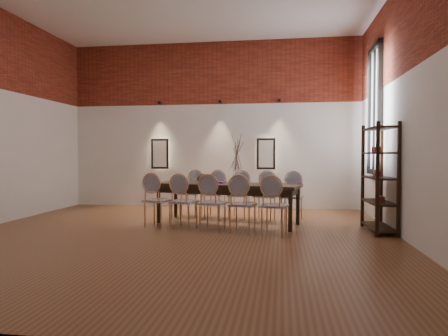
# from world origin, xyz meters

# --- Properties ---
(floor) EXTENTS (7.00, 7.00, 0.02)m
(floor) POSITION_xyz_m (0.00, 0.00, -0.01)
(floor) COLOR brown
(floor) RESTS_ON ground
(wall_back) EXTENTS (7.00, 0.10, 4.00)m
(wall_back) POSITION_xyz_m (0.00, 3.55, 2.00)
(wall_back) COLOR silver
(wall_back) RESTS_ON ground
(wall_front) EXTENTS (7.00, 0.10, 4.00)m
(wall_front) POSITION_xyz_m (0.00, -3.55, 2.00)
(wall_front) COLOR silver
(wall_front) RESTS_ON ground
(wall_right) EXTENTS (0.10, 7.00, 4.00)m
(wall_right) POSITION_xyz_m (3.55, 0.00, 2.00)
(wall_right) COLOR silver
(wall_right) RESTS_ON ground
(brick_band_back) EXTENTS (7.00, 0.02, 1.50)m
(brick_band_back) POSITION_xyz_m (0.00, 3.48, 3.25)
(brick_band_back) COLOR maroon
(brick_band_back) RESTS_ON ground
(brick_band_right) EXTENTS (0.02, 7.00, 1.50)m
(brick_band_right) POSITION_xyz_m (3.48, 0.00, 3.25)
(brick_band_right) COLOR maroon
(brick_band_right) RESTS_ON ground
(niche_left) EXTENTS (0.36, 0.06, 0.66)m
(niche_left) POSITION_xyz_m (-1.30, 3.45, 1.30)
(niche_left) COLOR #FFEAC6
(niche_left) RESTS_ON wall_back
(niche_right) EXTENTS (0.36, 0.06, 0.66)m
(niche_right) POSITION_xyz_m (1.30, 3.45, 1.30)
(niche_right) COLOR #FFEAC6
(niche_right) RESTS_ON wall_back
(spot_fixture_left) EXTENTS (0.08, 0.10, 0.08)m
(spot_fixture_left) POSITION_xyz_m (-1.30, 3.42, 2.55)
(spot_fixture_left) COLOR black
(spot_fixture_left) RESTS_ON wall_back
(spot_fixture_mid) EXTENTS (0.08, 0.10, 0.08)m
(spot_fixture_mid) POSITION_xyz_m (0.20, 3.42, 2.55)
(spot_fixture_mid) COLOR black
(spot_fixture_mid) RESTS_ON wall_back
(spot_fixture_right) EXTENTS (0.08, 0.10, 0.08)m
(spot_fixture_right) POSITION_xyz_m (1.60, 3.42, 2.55)
(spot_fixture_right) COLOR black
(spot_fixture_right) RESTS_ON wall_back
(window_glass) EXTENTS (0.02, 0.78, 2.38)m
(window_glass) POSITION_xyz_m (3.46, 2.00, 2.15)
(window_glass) COLOR silver
(window_glass) RESTS_ON wall_right
(window_frame) EXTENTS (0.08, 0.90, 2.50)m
(window_frame) POSITION_xyz_m (3.44, 2.00, 2.15)
(window_frame) COLOR black
(window_frame) RESTS_ON wall_right
(window_mullion) EXTENTS (0.06, 0.06, 2.40)m
(window_mullion) POSITION_xyz_m (3.44, 2.00, 2.15)
(window_mullion) COLOR black
(window_mullion) RESTS_ON wall_right
(dining_table) EXTENTS (2.78, 1.41, 0.75)m
(dining_table) POSITION_xyz_m (0.67, 1.23, 0.38)
(dining_table) COLOR black
(dining_table) RESTS_ON floor
(chair_near_a) EXTENTS (0.52, 0.52, 0.94)m
(chair_near_a) POSITION_xyz_m (-0.52, 0.77, 0.47)
(chair_near_a) COLOR tan
(chair_near_a) RESTS_ON floor
(chair_near_b) EXTENTS (0.52, 0.52, 0.94)m
(chair_near_b) POSITION_xyz_m (-0.00, 0.66, 0.47)
(chair_near_b) COLOR tan
(chair_near_b) RESTS_ON floor
(chair_near_c) EXTENTS (0.52, 0.52, 0.94)m
(chair_near_c) POSITION_xyz_m (0.52, 0.54, 0.47)
(chair_near_c) COLOR tan
(chair_near_c) RESTS_ON floor
(chair_near_d) EXTENTS (0.52, 0.52, 0.94)m
(chair_near_d) POSITION_xyz_m (1.04, 0.43, 0.47)
(chair_near_d) COLOR tan
(chair_near_d) RESTS_ON floor
(chair_near_e) EXTENTS (0.52, 0.52, 0.94)m
(chair_near_e) POSITION_xyz_m (1.56, 0.31, 0.47)
(chair_near_e) COLOR tan
(chair_near_e) RESTS_ON floor
(chair_far_a) EXTENTS (0.52, 0.52, 0.94)m
(chair_far_a) POSITION_xyz_m (-0.22, 2.15, 0.47)
(chair_far_a) COLOR tan
(chair_far_a) RESTS_ON floor
(chair_far_b) EXTENTS (0.52, 0.52, 0.94)m
(chair_far_b) POSITION_xyz_m (0.30, 2.04, 0.47)
(chair_far_b) COLOR tan
(chair_far_b) RESTS_ON floor
(chair_far_c) EXTENTS (0.52, 0.52, 0.94)m
(chair_far_c) POSITION_xyz_m (0.82, 1.92, 0.47)
(chair_far_c) COLOR tan
(chair_far_c) RESTS_ON floor
(chair_far_d) EXTENTS (0.52, 0.52, 0.94)m
(chair_far_d) POSITION_xyz_m (1.34, 1.81, 0.47)
(chair_far_d) COLOR tan
(chair_far_d) RESTS_ON floor
(chair_far_e) EXTENTS (0.52, 0.52, 0.94)m
(chair_far_e) POSITION_xyz_m (1.86, 1.70, 0.47)
(chair_far_e) COLOR tan
(chair_far_e) RESTS_ON floor
(vase) EXTENTS (0.14, 0.14, 0.30)m
(vase) POSITION_xyz_m (0.85, 1.19, 0.90)
(vase) COLOR silver
(vase) RESTS_ON dining_table
(dried_branches) EXTENTS (0.50, 0.50, 0.70)m
(dried_branches) POSITION_xyz_m (0.85, 1.19, 1.35)
(dried_branches) COLOR #4F3931
(dried_branches) RESTS_ON vase
(bowl) EXTENTS (0.24, 0.24, 0.18)m
(bowl) POSITION_xyz_m (0.20, 1.28, 0.84)
(bowl) COLOR brown
(bowl) RESTS_ON dining_table
(book) EXTENTS (0.29, 0.23, 0.03)m
(book) POSITION_xyz_m (0.48, 1.27, 0.77)
(book) COLOR #8A136C
(book) RESTS_ON dining_table
(shelving_rack) EXTENTS (0.42, 1.01, 1.80)m
(shelving_rack) POSITION_xyz_m (3.28, 0.85, 0.90)
(shelving_rack) COLOR black
(shelving_rack) RESTS_ON floor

